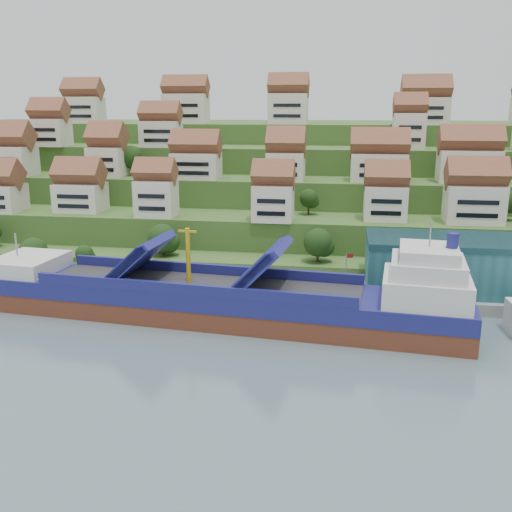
# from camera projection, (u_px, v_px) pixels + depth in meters

# --- Properties ---
(ground) EXTENTS (300.00, 300.00, 0.00)m
(ground) POSITION_uv_depth(u_px,v_px,m) (240.00, 320.00, 99.66)
(ground) COLOR slate
(ground) RESTS_ON ground
(quay) EXTENTS (180.00, 14.00, 2.20)m
(quay) POSITION_uv_depth(u_px,v_px,m) (355.00, 293.00, 110.80)
(quay) COLOR gray
(quay) RESTS_ON ground
(hillside) EXTENTS (260.00, 128.00, 31.00)m
(hillside) POSITION_uv_depth(u_px,v_px,m) (293.00, 184.00, 196.00)
(hillside) COLOR #2D4C1E
(hillside) RESTS_ON ground
(hillside_village) EXTENTS (157.01, 63.84, 29.15)m
(hillside_village) POSITION_uv_depth(u_px,v_px,m) (289.00, 153.00, 151.19)
(hillside_village) COLOR silver
(hillside_village) RESTS_ON ground
(hillside_trees) EXTENTS (142.67, 62.81, 29.71)m
(hillside_trees) POSITION_uv_depth(u_px,v_px,m) (198.00, 203.00, 135.49)
(hillside_trees) COLOR #1C3B13
(hillside_trees) RESTS_ON ground
(flagpole) EXTENTS (1.28, 0.16, 8.00)m
(flagpole) POSITION_uv_depth(u_px,v_px,m) (346.00, 271.00, 104.83)
(flagpole) COLOR gray
(flagpole) RESTS_ON quay
(cargo_ship) EXTENTS (87.20, 21.68, 19.25)m
(cargo_ship) POSITION_uv_depth(u_px,v_px,m) (227.00, 300.00, 98.89)
(cargo_ship) COLOR #5A2C1B
(cargo_ship) RESTS_ON ground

